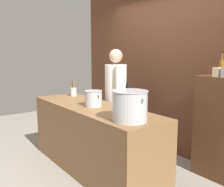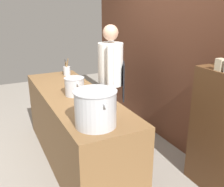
# 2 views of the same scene
# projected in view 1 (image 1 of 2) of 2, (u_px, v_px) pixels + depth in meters

# --- Properties ---
(ground_plane) EXTENTS (8.00, 8.00, 0.00)m
(ground_plane) POSITION_uv_depth(u_px,v_px,m) (93.00, 169.00, 3.61)
(ground_plane) COLOR gray
(brick_back_panel) EXTENTS (4.40, 0.10, 3.00)m
(brick_back_panel) POSITION_uv_depth(u_px,v_px,m) (166.00, 59.00, 4.19)
(brick_back_panel) COLOR brown
(brick_back_panel) RESTS_ON ground_plane
(prep_counter) EXTENTS (2.30, 0.70, 0.90)m
(prep_counter) POSITION_uv_depth(u_px,v_px,m) (93.00, 138.00, 3.54)
(prep_counter) COLOR brown
(prep_counter) RESTS_ON ground_plane
(chef) EXTENTS (0.48, 0.41, 1.66)m
(chef) POSITION_uv_depth(u_px,v_px,m) (116.00, 94.00, 4.11)
(chef) COLOR black
(chef) RESTS_ON ground_plane
(stockpot_large) EXTENTS (0.44, 0.38, 0.32)m
(stockpot_large) POSITION_uv_depth(u_px,v_px,m) (130.00, 106.00, 2.69)
(stockpot_large) COLOR #B7BABF
(stockpot_large) RESTS_ON prep_counter
(stockpot_small) EXTENTS (0.30, 0.23, 0.21)m
(stockpot_small) POSITION_uv_depth(u_px,v_px,m) (94.00, 98.00, 3.43)
(stockpot_small) COLOR #B7BABF
(stockpot_small) RESTS_ON prep_counter
(utensil_crock) EXTENTS (0.10, 0.10, 0.25)m
(utensil_crock) POSITION_uv_depth(u_px,v_px,m) (73.00, 92.00, 4.28)
(utensil_crock) COLOR #B7BABF
(utensil_crock) RESTS_ON prep_counter
(wine_bottle_amber) EXTENTS (0.07, 0.07, 0.29)m
(wine_bottle_amber) POSITION_uv_depth(u_px,v_px,m) (222.00, 67.00, 3.27)
(wine_bottle_amber) COLOR #8C5919
(wine_bottle_amber) RESTS_ON bar_cabinet
(spice_tin_cream) EXTENTS (0.08, 0.08, 0.11)m
(spice_tin_cream) POSITION_uv_depth(u_px,v_px,m) (217.00, 72.00, 3.15)
(spice_tin_cream) COLOR beige
(spice_tin_cream) RESTS_ON bar_cabinet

